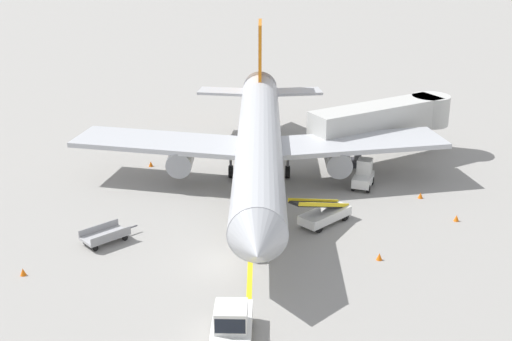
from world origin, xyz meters
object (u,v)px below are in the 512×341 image
Objects in this scene: ground_crew_marshaller at (250,202)px; safety_cone_wingtip_right at (379,256)px; airliner at (259,142)px; safety_cone_tail_area at (420,195)px; safety_cone_nose_right at (456,218)px; safety_cone_wingtip_left at (23,272)px; baggage_tug_near_wing at (364,175)px; jet_bridge at (390,118)px; belt_loader_forward_hold at (324,213)px; baggage_cart_loaded at (105,235)px; safety_cone_nose_left at (151,164)px; pushback_tug at (232,323)px.

ground_crew_marshaller is 10.16m from safety_cone_wingtip_right.
safety_cone_tail_area is (11.79, -1.69, -3.20)m from airliner.
safety_cone_nose_right and safety_cone_wingtip_left have the same top height.
airliner reaches higher than baggage_tug_near_wing.
baggage_tug_near_wing is 6.01× the size of safety_cone_tail_area.
jet_bridge reaches higher than safety_cone_nose_right.
airliner is 5.90m from ground_crew_marshaller.
safety_cone_wingtip_right is at bearing -55.58° from belt_loader_forward_hold.
jet_bridge is at bearing 41.18° from baggage_cart_loaded.
jet_bridge is 19.84m from safety_cone_nose_left.
belt_loader_forward_hold is 14.14m from baggage_cart_loaded.
safety_cone_wingtip_left is (-3.38, -17.90, 0.00)m from safety_cone_nose_left.
safety_cone_nose_right is at bearing -0.35° from ground_crew_marshaller.
baggage_tug_near_wing reaches higher than safety_cone_nose_left.
pushback_tug is 1.13× the size of baggage_cart_loaded.
airliner is at bearing 87.59° from ground_crew_marshaller.
belt_loader_forward_hold is at bearing -114.56° from baggage_tug_near_wing.
baggage_tug_near_wing is 1.56× the size of ground_crew_marshaller.
ground_crew_marshaller reaches higher than safety_cone_tail_area.
baggage_tug_near_wing is 6.01× the size of safety_cone_nose_right.
safety_cone_wingtip_left is at bearing -136.97° from jet_bridge.
belt_loader_forward_hold reaches higher than baggage_tug_near_wing.
safety_cone_wingtip_right is (20.40, 3.41, 0.00)m from safety_cone_wingtip_left.
safety_cone_nose_left is at bearing 79.30° from safety_cone_wingtip_left.
baggage_cart_loaded is 13.49m from safety_cone_nose_left.
safety_cone_nose_left is at bearing -170.40° from jet_bridge.
ground_crew_marshaller is (-4.97, 1.21, 0.13)m from belt_loader_forward_hold.
safety_cone_wingtip_left is at bearing -143.73° from baggage_tug_near_wing.
safety_cone_wingtip_left is at bearing -151.77° from safety_cone_tail_area.
safety_cone_tail_area is (3.80, 9.58, 0.00)m from safety_cone_wingtip_right.
jet_bridge is 3.24× the size of pushback_tug.
safety_cone_nose_left is 1.00× the size of safety_cone_wingtip_left.
safety_cone_nose_left is at bearing 169.69° from baggage_tug_near_wing.
baggage_tug_near_wing is 0.58× the size of belt_loader_forward_hold.
safety_cone_nose_left is at bearing 144.70° from belt_loader_forward_hold.
belt_loader_forward_hold is 8.57m from safety_cone_tail_area.
safety_cone_wingtip_left is 27.47m from safety_cone_tail_area.
jet_bridge is 25.62m from baggage_cart_loaded.
pushback_tug is 2.17× the size of ground_crew_marshaller.
jet_bridge reaches higher than ground_crew_marshaller.
jet_bridge is 28.52m from pushback_tug.
safety_cone_wingtip_right is (-2.27, -17.75, -3.32)m from jet_bridge.
ground_crew_marshaller is 13.86m from safety_cone_nose_right.
pushback_tug is 1.40× the size of baggage_tug_near_wing.
baggage_cart_loaded is 7.43× the size of safety_cone_tail_area.
belt_loader_forward_hold reaches higher than safety_cone_nose_left.
airliner reaches higher than safety_cone_nose_right.
airliner reaches higher than safety_cone_wingtip_left.
safety_cone_wingtip_right is 10.31m from safety_cone_tail_area.
airliner reaches higher than ground_crew_marshaller.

